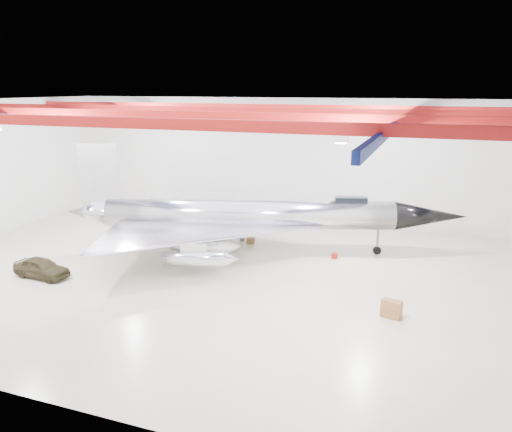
% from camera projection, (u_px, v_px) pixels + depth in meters
% --- Properties ---
extents(floor, '(40.00, 40.00, 0.00)m').
position_uv_depth(floor, '(203.00, 271.00, 33.30)').
color(floor, beige).
rests_on(floor, ground).
extents(wall_back, '(40.00, 0.00, 40.00)m').
position_uv_depth(wall_back, '(273.00, 159.00, 45.55)').
color(wall_back, silver).
rests_on(wall_back, floor).
extents(ceiling, '(40.00, 40.00, 0.00)m').
position_uv_depth(ceiling, '(198.00, 103.00, 30.52)').
color(ceiling, '#0A0F38').
rests_on(ceiling, wall_back).
extents(ceiling_structure, '(39.50, 29.50, 1.08)m').
position_uv_depth(ceiling_structure, '(198.00, 114.00, 30.69)').
color(ceiling_structure, maroon).
rests_on(ceiling_structure, ceiling).
extents(jet_aircraft, '(28.60, 20.89, 8.00)m').
position_uv_depth(jet_aircraft, '(248.00, 218.00, 36.50)').
color(jet_aircraft, silver).
rests_on(jet_aircraft, floor).
extents(jeep, '(3.92, 1.78, 1.30)m').
position_uv_depth(jeep, '(41.00, 268.00, 32.10)').
color(jeep, '#322D19').
rests_on(jeep, floor).
extents(desk, '(1.17, 0.81, 0.98)m').
position_uv_depth(desk, '(391.00, 309.00, 26.52)').
color(desk, brown).
rests_on(desk, floor).
extents(crate_ply, '(0.59, 0.53, 0.34)m').
position_uv_depth(crate_ply, '(193.00, 246.00, 38.04)').
color(crate_ply, olive).
rests_on(crate_ply, floor).
extents(toolbox_red, '(0.54, 0.49, 0.31)m').
position_uv_depth(toolbox_red, '(213.00, 240.00, 39.55)').
color(toolbox_red, '#A71410').
rests_on(toolbox_red, floor).
extents(engine_drum, '(0.54, 0.54, 0.45)m').
position_uv_depth(engine_drum, '(206.00, 260.00, 34.81)').
color(engine_drum, '#59595B').
rests_on(engine_drum, floor).
extents(parts_bin, '(0.70, 0.61, 0.43)m').
position_uv_depth(parts_bin, '(251.00, 241.00, 39.16)').
color(parts_bin, olive).
rests_on(parts_bin, floor).
extents(crate_small, '(0.45, 0.39, 0.28)m').
position_uv_depth(crate_small, '(185.00, 235.00, 40.87)').
color(crate_small, '#59595B').
rests_on(crate_small, floor).
extents(tool_chest, '(0.45, 0.45, 0.41)m').
position_uv_depth(tool_chest, '(335.00, 256.00, 35.74)').
color(tool_chest, '#A71410').
rests_on(tool_chest, floor).
extents(oil_barrel, '(0.61, 0.54, 0.35)m').
position_uv_depth(oil_barrel, '(206.00, 252.00, 36.64)').
color(oil_barrel, olive).
rests_on(oil_barrel, floor).
extents(spares_box, '(0.43, 0.43, 0.32)m').
position_uv_depth(spares_box, '(242.00, 239.00, 39.78)').
color(spares_box, '#59595B').
rests_on(spares_box, floor).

